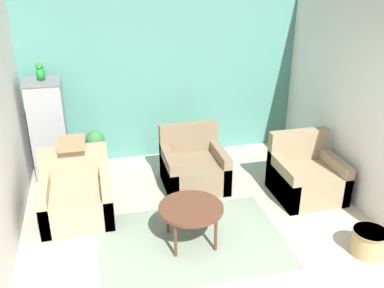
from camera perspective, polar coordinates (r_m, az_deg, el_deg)
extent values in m
cube|color=#4C897A|center=(6.69, -3.63, 9.02)|extent=(4.33, 0.06, 2.60)
cube|color=silver|center=(5.92, 20.60, 5.47)|extent=(0.06, 3.44, 2.60)
cube|color=gray|center=(5.04, -0.14, -12.81)|extent=(2.10, 1.48, 0.01)
cylinder|color=#512D1E|center=(4.79, -0.15, -8.55)|extent=(0.73, 0.73, 0.04)
cylinder|color=#512D1E|center=(4.70, -2.21, -12.76)|extent=(0.04, 0.04, 0.43)
cylinder|color=#512D1E|center=(4.79, 3.19, -11.97)|extent=(0.04, 0.04, 0.43)
cylinder|color=#512D1E|center=(5.06, -3.28, -9.77)|extent=(0.04, 0.04, 0.43)
cylinder|color=#512D1E|center=(5.15, 1.72, -9.11)|extent=(0.04, 0.04, 0.43)
cube|color=#9E896B|center=(5.52, -15.04, -7.73)|extent=(0.85, 0.82, 0.40)
cube|color=#9E896B|center=(5.62, -15.49, -2.33)|extent=(0.85, 0.14, 0.43)
cube|color=#9E896B|center=(5.51, -18.91, -7.39)|extent=(0.12, 0.82, 0.55)
cube|color=#9E896B|center=(5.47, -11.32, -6.70)|extent=(0.12, 0.82, 0.55)
cube|color=#8E7A5B|center=(6.00, 15.05, -5.01)|extent=(0.85, 0.82, 0.40)
cube|color=#8E7A5B|center=(6.08, 13.98, -0.09)|extent=(0.85, 0.14, 0.43)
cube|color=#8E7A5B|center=(5.81, 11.96, -4.85)|extent=(0.12, 0.82, 0.55)
cube|color=#8E7A5B|center=(6.14, 18.12, -3.92)|extent=(0.12, 0.82, 0.55)
cube|color=#7A664C|center=(6.03, 0.30, -3.91)|extent=(0.85, 0.82, 0.40)
cube|color=#7A664C|center=(6.15, -0.47, 0.95)|extent=(0.85, 0.14, 0.43)
cube|color=#7A664C|center=(5.93, -3.11, -3.66)|extent=(0.12, 0.82, 0.55)
cube|color=#7A664C|center=(6.09, 3.62, -2.90)|extent=(0.12, 0.82, 0.55)
cube|color=slate|center=(6.70, -17.78, -3.65)|extent=(0.47, 0.47, 0.09)
cube|color=#939399|center=(6.41, -18.57, 2.03)|extent=(0.48, 0.48, 1.34)
cube|color=slate|center=(6.20, -19.40, 7.88)|extent=(0.50, 0.50, 0.03)
ellipsoid|color=#1E842D|center=(6.17, -19.54, 8.85)|extent=(0.12, 0.15, 0.19)
sphere|color=#1E842D|center=(6.13, -19.69, 9.76)|extent=(0.10, 0.10, 0.10)
cone|color=gold|center=(6.09, -19.71, 9.59)|extent=(0.05, 0.05, 0.05)
cone|color=#1E842D|center=(6.24, -19.47, 8.84)|extent=(0.06, 0.12, 0.16)
cylinder|color=#66605B|center=(6.68, -12.45, -2.61)|extent=(0.23, 0.23, 0.20)
cylinder|color=brown|center=(6.59, -12.61, -1.01)|extent=(0.03, 0.03, 0.22)
sphere|color=#337038|center=(6.51, -12.77, 0.61)|extent=(0.27, 0.27, 0.27)
sphere|color=#337038|center=(6.55, -13.39, 0.26)|extent=(0.16, 0.16, 0.16)
sphere|color=#337038|center=(6.50, -12.14, 0.33)|extent=(0.15, 0.15, 0.15)
cylinder|color=tan|center=(5.17, 22.50, -12.00)|extent=(0.37, 0.37, 0.30)
cylinder|color=olive|center=(5.09, 22.75, -10.76)|extent=(0.38, 0.38, 0.02)
cube|color=#B2704C|center=(5.51, -15.79, 0.13)|extent=(0.33, 0.33, 0.10)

